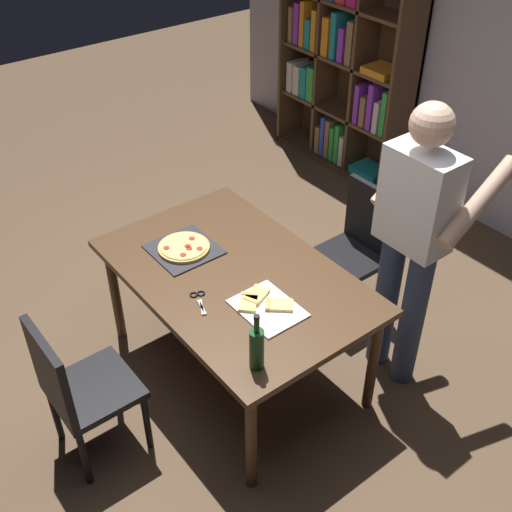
{
  "coord_description": "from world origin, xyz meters",
  "views": [
    {
      "loc": [
        2.25,
        -1.6,
        2.96
      ],
      "look_at": [
        0.0,
        0.15,
        0.8
      ],
      "focal_mm": 44.79,
      "sensor_mm": 36.0,
      "label": 1
    }
  ],
  "objects": [
    {
      "name": "wine_bottle",
      "position": [
        0.62,
        -0.33,
        0.87
      ],
      "size": [
        0.07,
        0.07,
        0.32
      ],
      "color": "#194723",
      "rests_on": "dining_table"
    },
    {
      "name": "ground_plane",
      "position": [
        0.0,
        0.0,
        0.0
      ],
      "size": [
        12.0,
        12.0,
        0.0
      ],
      "primitive_type": "plane",
      "color": "brown"
    },
    {
      "name": "chair_near_camera",
      "position": [
        -0.0,
        -0.99,
        0.51
      ],
      "size": [
        0.42,
        0.42,
        0.9
      ],
      "color": "black",
      "rests_on": "ground_plane"
    },
    {
      "name": "pepperoni_pizza_on_tray",
      "position": [
        -0.35,
        -0.1,
        0.77
      ],
      "size": [
        0.36,
        0.36,
        0.04
      ],
      "color": "#2D2D33",
      "rests_on": "dining_table"
    },
    {
      "name": "kitchen_scissors",
      "position": [
        0.06,
        -0.28,
        0.76
      ],
      "size": [
        0.2,
        0.12,
        0.01
      ],
      "color": "silver",
      "rests_on": "dining_table"
    },
    {
      "name": "person_serving_pizza",
      "position": [
        0.57,
        0.77,
        1.0
      ],
      "size": [
        0.55,
        0.54,
        1.75
      ],
      "color": "#38476B",
      "rests_on": "ground_plane"
    },
    {
      "name": "chair_far_side",
      "position": [
        0.0,
        0.99,
        0.51
      ],
      "size": [
        0.42,
        0.42,
        0.9
      ],
      "color": "black",
      "rests_on": "ground_plane"
    },
    {
      "name": "bookshelf",
      "position": [
        -1.59,
        2.38,
        0.96
      ],
      "size": [
        1.4,
        0.35,
        1.95
      ],
      "color": "#513823",
      "rests_on": "ground_plane"
    },
    {
      "name": "pizza_slices_on_towel",
      "position": [
        0.32,
        -0.04,
        0.76
      ],
      "size": [
        0.36,
        0.28,
        0.03
      ],
      "color": "white",
      "rests_on": "dining_table"
    },
    {
      "name": "dining_table",
      "position": [
        0.0,
        0.0,
        0.68
      ],
      "size": [
        1.57,
        1.01,
        0.75
      ],
      "color": "#4C331E",
      "rests_on": "ground_plane"
    }
  ]
}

